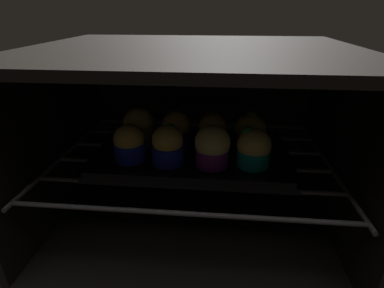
{
  "coord_description": "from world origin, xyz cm",
  "views": [
    {
      "loc": [
        5.1,
        -33.1,
        41.69
      ],
      "look_at": [
        0.0,
        20.1,
        17.31
      ],
      "focal_mm": 27.92,
      "sensor_mm": 36.0,
      "label": 1
    }
  ],
  "objects_px": {
    "muffin_row0_col0": "(129,143)",
    "baking_tray": "(192,156)",
    "muffin_row1_col1": "(176,130)",
    "muffin_row1_col0": "(139,127)",
    "muffin_row0_col3": "(254,149)",
    "muffin_row1_col2": "(212,131)",
    "muffin_row0_col1": "(168,145)",
    "muffin_row1_col3": "(250,132)",
    "muffin_row0_col2": "(212,147)"
  },
  "relations": [
    {
      "from": "muffin_row0_col2",
      "to": "baking_tray",
      "type": "bearing_deg",
      "value": 134.54
    },
    {
      "from": "muffin_row1_col1",
      "to": "muffin_row1_col2",
      "type": "xyz_separation_m",
      "value": [
        0.08,
        0.0,
        -0.0
      ]
    },
    {
      "from": "muffin_row0_col2",
      "to": "muffin_row1_col1",
      "type": "bearing_deg",
      "value": 134.08
    },
    {
      "from": "muffin_row1_col3",
      "to": "muffin_row0_col2",
      "type": "bearing_deg",
      "value": -132.35
    },
    {
      "from": "muffin_row0_col3",
      "to": "muffin_row0_col0",
      "type": "bearing_deg",
      "value": 179.54
    },
    {
      "from": "muffin_row0_col2",
      "to": "muffin_row1_col0",
      "type": "xyz_separation_m",
      "value": [
        -0.16,
        0.08,
        0.0
      ]
    },
    {
      "from": "baking_tray",
      "to": "muffin_row0_col3",
      "type": "bearing_deg",
      "value": -17.5
    },
    {
      "from": "muffin_row0_col0",
      "to": "muffin_row1_col2",
      "type": "bearing_deg",
      "value": 25.7
    },
    {
      "from": "muffin_row1_col1",
      "to": "muffin_row1_col0",
      "type": "bearing_deg",
      "value": -179.97
    },
    {
      "from": "muffin_row0_col1",
      "to": "muffin_row1_col2",
      "type": "bearing_deg",
      "value": 45.3
    },
    {
      "from": "muffin_row0_col3",
      "to": "muffin_row1_col0",
      "type": "height_order",
      "value": "muffin_row1_col0"
    },
    {
      "from": "muffin_row1_col1",
      "to": "muffin_row0_col0",
      "type": "bearing_deg",
      "value": -137.1
    },
    {
      "from": "muffin_row0_col0",
      "to": "muffin_row1_col2",
      "type": "relative_size",
      "value": 0.97
    },
    {
      "from": "muffin_row0_col0",
      "to": "muffin_row1_col0",
      "type": "height_order",
      "value": "muffin_row1_col0"
    },
    {
      "from": "muffin_row1_col1",
      "to": "muffin_row1_col3",
      "type": "bearing_deg",
      "value": 0.38
    },
    {
      "from": "baking_tray",
      "to": "muffin_row1_col1",
      "type": "relative_size",
      "value": 5.01
    },
    {
      "from": "muffin_row0_col1",
      "to": "muffin_row1_col2",
      "type": "distance_m",
      "value": 0.11
    },
    {
      "from": "muffin_row0_col1",
      "to": "muffin_row1_col1",
      "type": "bearing_deg",
      "value": 86.92
    },
    {
      "from": "muffin_row0_col3",
      "to": "muffin_row0_col1",
      "type": "bearing_deg",
      "value": -178.38
    },
    {
      "from": "muffin_row0_col1",
      "to": "muffin_row0_col3",
      "type": "distance_m",
      "value": 0.16
    },
    {
      "from": "muffin_row0_col3",
      "to": "muffin_row1_col1",
      "type": "xyz_separation_m",
      "value": [
        -0.15,
        0.07,
        0.0
      ]
    },
    {
      "from": "muffin_row1_col1",
      "to": "baking_tray",
      "type": "bearing_deg",
      "value": -46.42
    },
    {
      "from": "muffin_row0_col0",
      "to": "muffin_row0_col3",
      "type": "relative_size",
      "value": 0.94
    },
    {
      "from": "muffin_row1_col0",
      "to": "muffin_row1_col2",
      "type": "distance_m",
      "value": 0.15
    },
    {
      "from": "muffin_row0_col0",
      "to": "muffin_row1_col1",
      "type": "bearing_deg",
      "value": 42.9
    },
    {
      "from": "muffin_row0_col2",
      "to": "muffin_row1_col2",
      "type": "distance_m",
      "value": 0.08
    },
    {
      "from": "baking_tray",
      "to": "muffin_row0_col0",
      "type": "distance_m",
      "value": 0.13
    },
    {
      "from": "muffin_row0_col3",
      "to": "muffin_row1_col1",
      "type": "height_order",
      "value": "same"
    },
    {
      "from": "muffin_row0_col1",
      "to": "muffin_row1_col3",
      "type": "bearing_deg",
      "value": 27.26
    },
    {
      "from": "muffin_row0_col3",
      "to": "muffin_row1_col2",
      "type": "xyz_separation_m",
      "value": [
        -0.08,
        0.08,
        0.0
      ]
    },
    {
      "from": "muffin_row0_col2",
      "to": "muffin_row1_col1",
      "type": "distance_m",
      "value": 0.11
    },
    {
      "from": "muffin_row0_col2",
      "to": "muffin_row1_col3",
      "type": "xyz_separation_m",
      "value": [
        0.07,
        0.08,
        -0.0
      ]
    },
    {
      "from": "muffin_row1_col3",
      "to": "muffin_row0_col0",
      "type": "bearing_deg",
      "value": -162.17
    },
    {
      "from": "muffin_row1_col3",
      "to": "muffin_row0_col1",
      "type": "bearing_deg",
      "value": -152.74
    },
    {
      "from": "muffin_row0_col3",
      "to": "muffin_row1_col0",
      "type": "distance_m",
      "value": 0.24
    },
    {
      "from": "muffin_row0_col2",
      "to": "muffin_row0_col3",
      "type": "bearing_deg",
      "value": 4.02
    },
    {
      "from": "muffin_row0_col2",
      "to": "muffin_row1_col0",
      "type": "distance_m",
      "value": 0.18
    },
    {
      "from": "muffin_row0_col2",
      "to": "muffin_row0_col3",
      "type": "height_order",
      "value": "muffin_row0_col2"
    },
    {
      "from": "baking_tray",
      "to": "muffin_row0_col3",
      "type": "relative_size",
      "value": 4.95
    },
    {
      "from": "muffin_row1_col1",
      "to": "muffin_row1_col2",
      "type": "bearing_deg",
      "value": 0.73
    },
    {
      "from": "muffin_row0_col1",
      "to": "muffin_row1_col1",
      "type": "relative_size",
      "value": 1.02
    },
    {
      "from": "baking_tray",
      "to": "muffin_row1_col3",
      "type": "distance_m",
      "value": 0.13
    },
    {
      "from": "muffin_row0_col2",
      "to": "muffin_row1_col1",
      "type": "height_order",
      "value": "muffin_row0_col2"
    },
    {
      "from": "muffin_row0_col0",
      "to": "muffin_row0_col2",
      "type": "height_order",
      "value": "muffin_row0_col2"
    },
    {
      "from": "muffin_row1_col0",
      "to": "muffin_row1_col1",
      "type": "height_order",
      "value": "muffin_row1_col0"
    },
    {
      "from": "muffin_row0_col0",
      "to": "muffin_row1_col0",
      "type": "relative_size",
      "value": 0.9
    },
    {
      "from": "baking_tray",
      "to": "muffin_row1_col3",
      "type": "relative_size",
      "value": 4.74
    },
    {
      "from": "muffin_row0_col3",
      "to": "muffin_row1_col0",
      "type": "bearing_deg",
      "value": 162.06
    },
    {
      "from": "muffin_row0_col0",
      "to": "baking_tray",
      "type": "bearing_deg",
      "value": 16.69
    },
    {
      "from": "muffin_row1_col3",
      "to": "muffin_row0_col3",
      "type": "bearing_deg",
      "value": -89.59
    }
  ]
}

